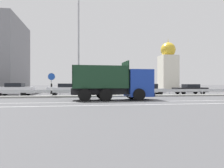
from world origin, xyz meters
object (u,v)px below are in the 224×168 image
street_lamp_1 (79,45)px  parked_car_3 (14,89)px  parked_car_6 (150,89)px  parked_car_7 (190,89)px  church_tower (168,67)px  parked_car_4 (65,89)px  parked_car_5 (105,89)px  median_road_sign (51,84)px  dump_truck (123,85)px

street_lamp_1 → parked_car_3: bearing=153.0°
parked_car_6 → parked_car_7: bearing=-79.3°
parked_car_3 → church_tower: 33.03m
parked_car_3 → parked_car_4: bearing=-84.1°
parked_car_3 → parked_car_7: (22.25, 0.58, -0.07)m
parked_car_5 → parked_car_7: parked_car_5 is taller
parked_car_6 → church_tower: size_ratio=0.35×
parked_car_5 → street_lamp_1: bearing=139.4°
parked_car_5 → median_road_sign: bearing=119.8°
median_road_sign → church_tower: (22.40, 21.99, 3.73)m
median_road_sign → parked_car_7: size_ratio=0.57×
street_lamp_1 → parked_car_3: size_ratio=2.24×
median_road_sign → parked_car_4: size_ratio=0.63×
parked_car_4 → parked_car_7: size_ratio=0.92×
dump_truck → parked_car_6: dump_truck is taller
median_road_sign → parked_car_4: 3.82m
parked_car_7 → church_tower: 19.10m
median_road_sign → parked_car_3: 5.76m
church_tower → dump_truck: bearing=-120.9°
street_lamp_1 → parked_car_7: bearing=16.2°
dump_truck → parked_car_3: dump_truck is taller
parked_car_6 → parked_car_7: 5.94m
parked_car_7 → church_tower: (4.73, 17.97, 4.39)m
parked_car_5 → dump_truck: bearing=-178.6°
parked_car_4 → church_tower: church_tower is taller
dump_truck → median_road_sign: size_ratio=2.79×
median_road_sign → street_lamp_1: 4.98m
median_road_sign → parked_car_6: (11.76, 3.37, -0.66)m
street_lamp_1 → church_tower: bearing=48.7°
median_road_sign → church_tower: size_ratio=0.22×
street_lamp_1 → parked_car_6: (8.98, 3.68, -4.77)m
street_lamp_1 → parked_car_3: 9.51m
parked_car_6 → church_tower: (10.63, 18.62, 4.39)m
dump_truck → parked_car_7: dump_truck is taller
parked_car_4 → parked_car_3: bearing=95.2°
street_lamp_1 → parked_car_7: size_ratio=2.26×
parked_car_3 → parked_car_5: size_ratio=0.93×
parked_car_3 → parked_car_6: (16.35, -0.07, -0.07)m
parked_car_4 → parked_car_5: 4.86m
dump_truck → parked_car_6: 9.42m
street_lamp_1 → median_road_sign: bearing=173.6°
dump_truck → median_road_sign: dump_truck is taller
median_road_sign → parked_car_7: (17.67, 4.02, -0.66)m
parked_car_5 → parked_car_7: bearing=-91.4°
dump_truck → parked_car_5: 8.32m
parked_car_7 → church_tower: bearing=-16.5°
median_road_sign → parked_car_4: bearing=71.9°
dump_truck → street_lamp_1: bearing=-138.9°
parked_car_5 → parked_car_6: size_ratio=1.21×
parked_car_3 → parked_car_4: size_ratio=1.10×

